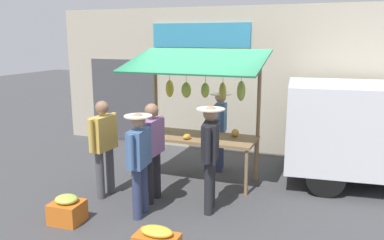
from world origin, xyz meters
name	(u,v)px	position (x,y,z in m)	size (l,w,h in m)	color
ground_plane	(198,180)	(0.00, 0.00, 0.00)	(40.00, 40.00, 0.00)	#424244
street_backdrop	(227,81)	(0.06, -2.20, 1.70)	(9.00, 0.30, 3.40)	#B2A893
market_stall	(199,101)	(-0.02, -0.04, 1.55)	(2.50, 1.46, 2.50)	olive
vendor_with_sunhat	(220,124)	(-0.21, -0.75, 0.97)	(0.42, 0.69, 1.64)	navy
shopper_with_ponytail	(139,156)	(0.30, 1.73, 0.95)	(0.42, 0.69, 1.62)	navy
shopper_in_striped_shirt	(210,150)	(-0.64, 1.19, 1.01)	(0.44, 0.70, 1.69)	#232328
shopper_in_grey_tee	(152,145)	(0.37, 1.17, 0.97)	(0.23, 0.71, 1.67)	#232328
shopper_with_shopping_bag	(104,142)	(1.24, 1.27, 0.97)	(0.26, 0.71, 1.68)	#4C4C51
produce_crate_side	(67,210)	(1.21, 2.34, 0.20)	(0.48, 0.44, 0.43)	#D1661E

